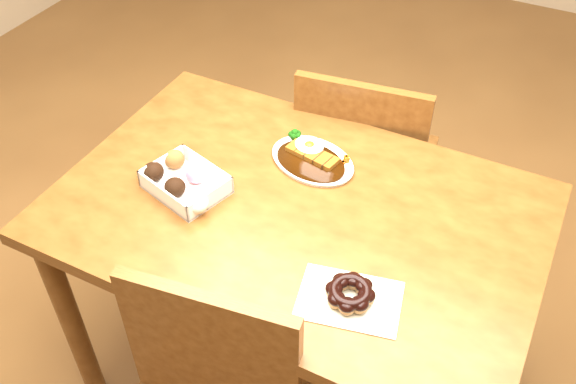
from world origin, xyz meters
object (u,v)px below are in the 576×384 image
at_px(katsu_curry_plate, 312,158).
at_px(pon_de_ring, 350,294).
at_px(chair_far, 364,165).
at_px(donut_box, 184,181).
at_px(table, 296,235).

relative_size(katsu_curry_plate, pon_de_ring, 1.11).
xyz_separation_m(chair_far, pon_de_ring, (0.24, -0.74, 0.29)).
height_order(chair_far, donut_box, chair_far).
bearing_deg(pon_de_ring, table, 138.30).
bearing_deg(chair_far, table, 83.64).
distance_m(table, katsu_curry_plate, 0.22).
height_order(katsu_curry_plate, donut_box, donut_box).
bearing_deg(pon_de_ring, donut_box, 165.11).
relative_size(chair_far, pon_de_ring, 3.50).
relative_size(chair_far, donut_box, 3.72).
bearing_deg(katsu_curry_plate, chair_far, 85.09).
xyz_separation_m(donut_box, pon_de_ring, (0.52, -0.14, -0.01)).
relative_size(katsu_curry_plate, donut_box, 1.18).
distance_m(table, donut_box, 0.32).
height_order(table, katsu_curry_plate, katsu_curry_plate).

